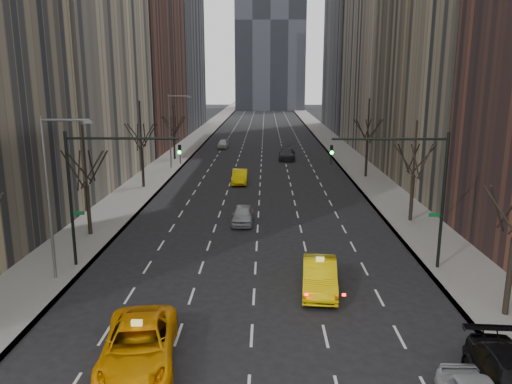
{
  "coord_description": "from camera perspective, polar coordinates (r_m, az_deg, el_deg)",
  "views": [
    {
      "loc": [
        0.58,
        -16.03,
        11.09
      ],
      "look_at": [
        -0.07,
        17.09,
        3.5
      ],
      "focal_mm": 35.0,
      "sensor_mm": 36.0,
      "label": 1
    }
  ],
  "objects": [
    {
      "name": "traffic_mast_right",
      "position": [
        29.83,
        17.71,
        1.46
      ],
      "size": [
        6.69,
        0.39,
        8.0
      ],
      "color": "black",
      "rests_on": "ground"
    },
    {
      "name": "tree_lw_c",
      "position": [
        52.07,
        -12.92,
        4.79
      ],
      "size": [
        3.36,
        3.5,
        8.74
      ],
      "color": "black",
      "rests_on": "ground"
    },
    {
      "name": "tree_rw_c",
      "position": [
        57.62,
        12.6,
        5.56
      ],
      "size": [
        3.36,
        3.5,
        8.74
      ],
      "color": "black",
      "rests_on": "ground"
    },
    {
      "name": "tree_rw_b",
      "position": [
        40.39,
        17.53,
        1.78
      ],
      "size": [
        3.36,
        3.5,
        7.82
      ],
      "color": "black",
      "rests_on": "ground"
    },
    {
      "name": "taxi_sedan",
      "position": [
        27.05,
        7.28,
        -9.49
      ],
      "size": [
        2.17,
        5.18,
        1.66
      ],
      "primitive_type": "imported",
      "rotation": [
        0.0,
        0.0,
        -0.08
      ],
      "color": "yellow",
      "rests_on": "ground"
    },
    {
      "name": "silver_sedan_ahead",
      "position": [
        38.91,
        -1.54,
        -2.6
      ],
      "size": [
        1.64,
        4.06,
        1.38
      ],
      "primitive_type": "imported",
      "rotation": [
        0.0,
        0.0,
        -0.0
      ],
      "color": "#9B9EA3",
      "rests_on": "ground"
    },
    {
      "name": "streetlight_far",
      "position": [
        62.33,
        -9.53,
        7.69
      ],
      "size": [
        2.83,
        0.22,
        9.0
      ],
      "color": "slate",
      "rests_on": "ground"
    },
    {
      "name": "tree_lw_d",
      "position": [
        69.59,
        -9.36,
        6.52
      ],
      "size": [
        3.36,
        3.5,
        7.36
      ],
      "color": "black",
      "rests_on": "ground"
    },
    {
      "name": "streetlight_near",
      "position": [
        28.95,
        -22.14,
        1.04
      ],
      "size": [
        2.83,
        0.22,
        9.0
      ],
      "color": "slate",
      "rests_on": "ground"
    },
    {
      "name": "taxi_suv",
      "position": [
        21.0,
        -13.27,
        -16.69
      ],
      "size": [
        3.57,
        6.38,
        1.69
      ],
      "primitive_type": "imported",
      "rotation": [
        0.0,
        0.0,
        0.13
      ],
      "color": "#F09905",
      "rests_on": "ground"
    },
    {
      "name": "far_car_white",
      "position": [
        81.34,
        -3.79,
        5.53
      ],
      "size": [
        1.79,
        4.1,
        1.37
      ],
      "primitive_type": "imported",
      "rotation": [
        0.0,
        0.0,
        -0.04
      ],
      "color": "silver",
      "rests_on": "ground"
    },
    {
      "name": "bld_left_far",
      "position": [
        85.65,
        -14.72,
        19.83
      ],
      "size": [
        14.0,
        28.0,
        44.0
      ],
      "primitive_type": "cube",
      "color": "brown",
      "rests_on": "ground"
    },
    {
      "name": "tree_lw_b",
      "position": [
        37.02,
        -18.77,
        0.72
      ],
      "size": [
        3.36,
        3.5,
        7.82
      ],
      "color": "black",
      "rests_on": "ground"
    },
    {
      "name": "far_suv_grey",
      "position": [
        69.82,
        3.56,
        4.41
      ],
      "size": [
        2.5,
        5.61,
        1.6
      ],
      "primitive_type": "imported",
      "rotation": [
        0.0,
        0.0,
        -0.05
      ],
      "color": "#2C2B30",
      "rests_on": "ground"
    },
    {
      "name": "sidewalk_left",
      "position": [
        87.68,
        -7.34,
        5.58
      ],
      "size": [
        4.5,
        320.0,
        0.15
      ],
      "primitive_type": "cube",
      "color": "slate",
      "rests_on": "ground"
    },
    {
      "name": "sidewalk_right",
      "position": [
        87.51,
        8.81,
        5.52
      ],
      "size": [
        4.5,
        320.0,
        0.15
      ],
      "primitive_type": "cube",
      "color": "slate",
      "rests_on": "ground"
    },
    {
      "name": "far_taxi",
      "position": [
        53.63,
        -1.86,
        1.77
      ],
      "size": [
        1.58,
        4.51,
        1.48
      ],
      "primitive_type": "imported",
      "rotation": [
        0.0,
        0.0,
        0.0
      ],
      "color": "yellow",
      "rests_on": "ground"
    },
    {
      "name": "traffic_mast_left",
      "position": [
        30.18,
        -17.63,
        1.59
      ],
      "size": [
        6.69,
        0.39,
        8.0
      ],
      "color": "black",
      "rests_on": "ground"
    }
  ]
}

